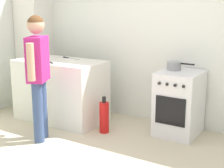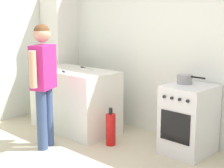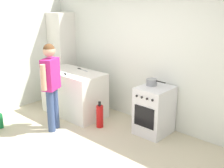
# 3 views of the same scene
# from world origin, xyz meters

# --- Properties ---
(back_wall) EXTENTS (6.00, 0.10, 2.60)m
(back_wall) POSITION_xyz_m (0.00, 1.95, 1.30)
(back_wall) COLOR silver
(back_wall) RESTS_ON ground
(counter_unit) EXTENTS (1.30, 0.70, 0.90)m
(counter_unit) POSITION_xyz_m (-1.35, 1.20, 0.45)
(counter_unit) COLOR silver
(counter_unit) RESTS_ON ground
(oven_left) EXTENTS (0.53, 0.62, 0.85)m
(oven_left) POSITION_xyz_m (0.35, 1.58, 0.43)
(oven_left) COLOR silver
(oven_left) RESTS_ON ground
(pot) EXTENTS (0.37, 0.19, 0.11)m
(pot) POSITION_xyz_m (0.24, 1.63, 0.91)
(pot) COLOR gray
(pot) RESTS_ON oven_left
(knife_bread) EXTENTS (0.35, 0.09, 0.01)m
(knife_bread) POSITION_xyz_m (-1.32, 1.42, 0.90)
(knife_bread) COLOR silver
(knife_bread) RESTS_ON counter_unit
(knife_chef) EXTENTS (0.29, 0.18, 0.01)m
(knife_chef) POSITION_xyz_m (-1.38, 1.01, 0.90)
(knife_chef) COLOR silver
(knife_chef) RESTS_ON counter_unit
(person) EXTENTS (0.33, 0.52, 1.58)m
(person) POSITION_xyz_m (-1.07, 0.47, 0.93)
(person) COLOR #384C7A
(person) RESTS_ON ground
(fire_extinguisher) EXTENTS (0.13, 0.13, 0.50)m
(fire_extinguisher) POSITION_xyz_m (-0.52, 1.10, 0.22)
(fire_extinguisher) COLOR red
(fire_extinguisher) RESTS_ON ground
(larder_cabinet) EXTENTS (0.48, 0.44, 2.00)m
(larder_cabinet) POSITION_xyz_m (-2.30, 1.68, 1.00)
(larder_cabinet) COLOR silver
(larder_cabinet) RESTS_ON ground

